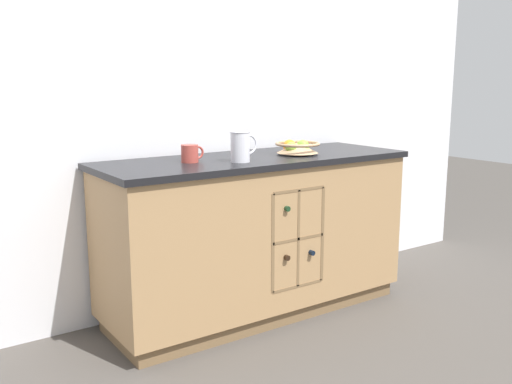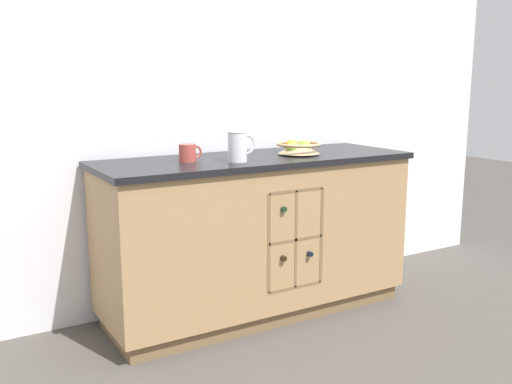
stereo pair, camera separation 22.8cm
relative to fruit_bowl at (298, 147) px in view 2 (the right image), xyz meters
name	(u,v)px [view 2 (the right image)]	position (x,y,z in m)	size (l,w,h in m)	color
ground_plane	(256,311)	(-0.25, 0.05, -0.98)	(14.00, 14.00, 0.00)	#4C4742
back_wall	(225,94)	(-0.25, 0.42, 0.30)	(4.40, 0.06, 2.55)	white
kitchen_island	(256,235)	(-0.25, 0.05, -0.50)	(1.84, 0.64, 0.93)	brown
fruit_bowl	(298,147)	(0.00, 0.00, 0.00)	(0.26, 0.26, 0.09)	tan
white_pitcher	(238,146)	(-0.44, -0.07, 0.04)	(0.16, 0.11, 0.16)	white
ceramic_mug	(188,153)	(-0.67, 0.07, 0.00)	(0.13, 0.09, 0.09)	#B7473D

